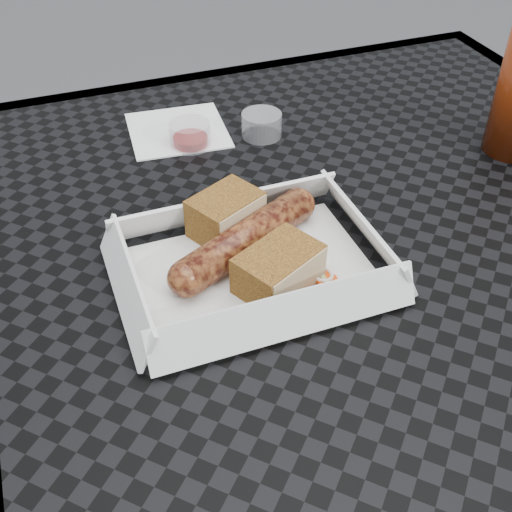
{
  "coord_description": "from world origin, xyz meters",
  "views": [
    {
      "loc": [
        -0.29,
        -0.47,
        1.15
      ],
      "look_at": [
        -0.14,
        -0.06,
        0.78
      ],
      "focal_mm": 45.0,
      "sensor_mm": 36.0,
      "label": 1
    }
  ],
  "objects": [
    {
      "name": "napkin",
      "position": [
        -0.13,
        0.24,
        0.75
      ],
      "size": [
        0.13,
        0.13,
        0.0
      ],
      "primitive_type": "cube",
      "rotation": [
        0.0,
        0.0,
        -0.09
      ],
      "color": "white",
      "rests_on": "patio_table"
    },
    {
      "name": "bread_near",
      "position": [
        -0.14,
        0.02,
        0.77
      ],
      "size": [
        0.08,
        0.07,
        0.04
      ],
      "primitive_type": "cube",
      "rotation": [
        0.0,
        0.0,
        0.46
      ],
      "color": "brown",
      "rests_on": "food_tray"
    },
    {
      "name": "patio_table",
      "position": [
        0.0,
        0.0,
        0.67
      ],
      "size": [
        0.8,
        0.8,
        0.74
      ],
      "color": "black",
      "rests_on": "ground"
    },
    {
      "name": "food_tray",
      "position": [
        -0.14,
        -0.05,
        0.75
      ],
      "size": [
        0.22,
        0.15,
        0.0
      ],
      "primitive_type": "cube",
      "color": "white",
      "rests_on": "patio_table"
    },
    {
      "name": "bratwurst",
      "position": [
        -0.13,
        -0.02,
        0.77
      ],
      "size": [
        0.17,
        0.1,
        0.04
      ],
      "rotation": [
        0.0,
        0.0,
        0.46
      ],
      "color": "brown",
      "rests_on": "food_tray"
    },
    {
      "name": "condiment_cup_sauce",
      "position": [
        -0.13,
        0.2,
        0.76
      ],
      "size": [
        0.05,
        0.05,
        0.03
      ],
      "primitive_type": "cylinder",
      "color": "#960F0A",
      "rests_on": "patio_table"
    },
    {
      "name": "bread_far",
      "position": [
        -0.12,
        -0.08,
        0.77
      ],
      "size": [
        0.09,
        0.08,
        0.04
      ],
      "primitive_type": "cube",
      "rotation": [
        0.0,
        0.0,
        0.46
      ],
      "color": "brown",
      "rests_on": "food_tray"
    },
    {
      "name": "veg_garnish",
      "position": [
        -0.08,
        -0.09,
        0.75
      ],
      "size": [
        0.03,
        0.03,
        0.0
      ],
      "color": "#ED430A",
      "rests_on": "food_tray"
    },
    {
      "name": "condiment_cup_empty",
      "position": [
        -0.04,
        0.19,
        0.76
      ],
      "size": [
        0.05,
        0.05,
        0.03
      ],
      "primitive_type": "cylinder",
      "color": "silver",
      "rests_on": "patio_table"
    }
  ]
}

